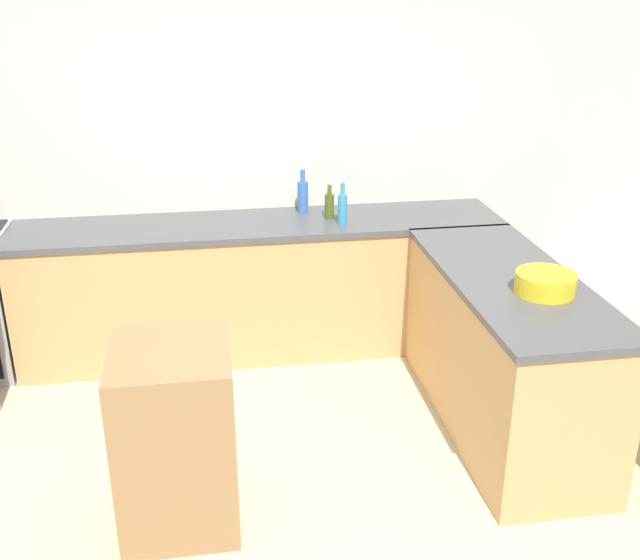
{
  "coord_description": "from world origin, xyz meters",
  "views": [
    {
      "loc": [
        -0.35,
        -2.73,
        2.48
      ],
      "look_at": [
        0.22,
        0.86,
        0.98
      ],
      "focal_mm": 42.0,
      "sensor_mm": 36.0,
      "label": 1
    }
  ],
  "objects": [
    {
      "name": "ground_plane",
      "position": [
        0.0,
        0.0,
        0.0
      ],
      "size": [
        14.0,
        14.0,
        0.0
      ],
      "primitive_type": "plane",
      "color": "beige"
    },
    {
      "name": "wall_back",
      "position": [
        0.0,
        2.38,
        1.35
      ],
      "size": [
        8.0,
        0.06,
        2.7
      ],
      "color": "silver",
      "rests_on": "ground_plane"
    },
    {
      "name": "counter_back",
      "position": [
        0.0,
        2.04,
        0.47
      ],
      "size": [
        3.27,
        0.65,
        0.94
      ],
      "color": "tan",
      "rests_on": "ground_plane"
    },
    {
      "name": "counter_peninsula",
      "position": [
        1.29,
        0.86,
        0.47
      ],
      "size": [
        0.69,
        1.77,
        0.94
      ],
      "color": "tan",
      "rests_on": "ground_plane"
    },
    {
      "name": "island_table",
      "position": [
        -0.55,
        0.32,
        0.46
      ],
      "size": [
        0.54,
        0.59,
        0.91
      ],
      "color": "#997047",
      "rests_on": "ground_plane"
    },
    {
      "name": "mixing_bowl",
      "position": [
        1.36,
        0.62,
        0.99
      ],
      "size": [
        0.31,
        0.31,
        0.11
      ],
      "color": "yellow",
      "rests_on": "counter_peninsula"
    },
    {
      "name": "dish_soap_bottle",
      "position": [
        0.54,
        1.9,
        1.05
      ],
      "size": [
        0.06,
        0.06,
        0.28
      ],
      "color": "#338CBF",
      "rests_on": "counter_back"
    },
    {
      "name": "water_bottle_blue",
      "position": [
        0.32,
        2.22,
        1.06
      ],
      "size": [
        0.07,
        0.07,
        0.3
      ],
      "color": "#386BB7",
      "rests_on": "counter_back"
    },
    {
      "name": "olive_oil_bottle",
      "position": [
        0.47,
        2.05,
        1.03
      ],
      "size": [
        0.06,
        0.06,
        0.23
      ],
      "color": "#475B1E",
      "rests_on": "counter_back"
    }
  ]
}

